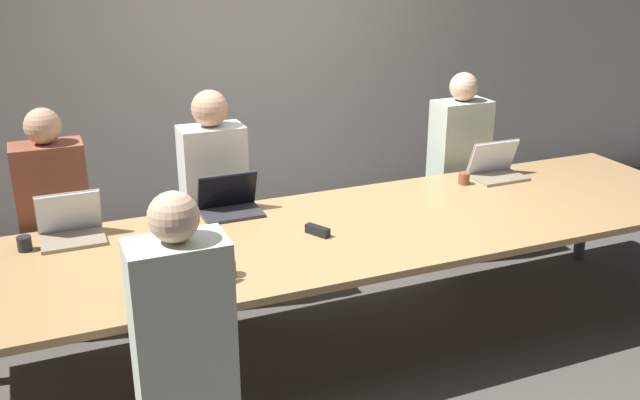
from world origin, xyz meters
name	(u,v)px	position (x,y,z in m)	size (l,w,h in m)	color
ground_plane	(347,344)	(0.00, 0.00, 0.00)	(24.00, 24.00, 0.00)	#4C4742
curtain_wall	(241,61)	(0.00, 2.02, 1.40)	(12.00, 0.06, 2.80)	beige
conference_table	(348,235)	(0.00, 0.00, 0.72)	(4.68, 1.23, 0.77)	tan
laptop_far_left	(71,226)	(-1.46, 0.44, 0.85)	(0.34, 0.27, 0.27)	gray
person_far_left	(57,230)	(-1.53, 0.80, 0.69)	(0.40, 0.24, 1.43)	#2D2D38
cup_far_left	(24,244)	(-1.71, 0.37, 0.81)	(0.07, 0.07, 0.08)	#232328
laptop_near_left	(173,276)	(-1.07, -0.38, 0.85)	(0.36, 0.26, 0.26)	#333338
person_near_left	(185,359)	(-1.13, -0.84, 0.69)	(0.40, 0.24, 1.42)	#2D2D38
cup_near_left	(227,268)	(-0.80, -0.33, 0.81)	(0.08, 0.08, 0.08)	brown
laptop_far_midleft	(230,202)	(-0.56, 0.48, 0.84)	(0.36, 0.25, 0.24)	#333338
person_far_midleft	(215,204)	(-0.56, 0.82, 0.71)	(0.40, 0.24, 1.45)	#2D2D38
laptop_far_right	(496,167)	(1.30, 0.42, 0.84)	(0.36, 0.25, 0.25)	gray
person_far_right	(458,172)	(1.28, 0.83, 0.69)	(0.40, 0.24, 1.43)	#2D2D38
cup_far_right	(464,178)	(1.02, 0.38, 0.81)	(0.07, 0.07, 0.08)	brown
stapler	(318,231)	(-0.20, -0.03, 0.80)	(0.11, 0.15, 0.05)	black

